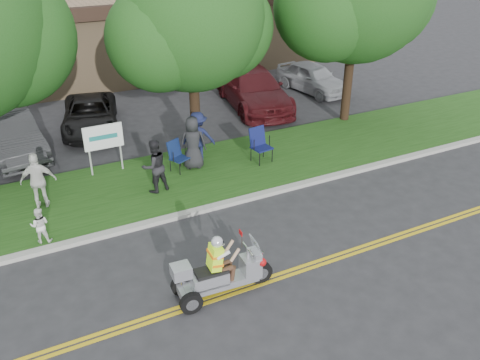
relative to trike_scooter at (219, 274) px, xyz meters
name	(u,v)px	position (x,y,z in m)	size (l,w,h in m)	color
ground	(288,259)	(2.09, 0.42, -0.55)	(120.00, 120.00, 0.00)	#28282B
centerline_near	(301,271)	(2.09, -0.16, -0.54)	(60.00, 0.10, 0.01)	gold
centerline_far	(297,268)	(2.09, 0.00, -0.54)	(60.00, 0.10, 0.01)	gold
curb	(235,201)	(2.09, 3.47, -0.49)	(60.00, 0.25, 0.12)	#A8A89E
grass_verge	(206,172)	(2.09, 5.62, -0.49)	(60.00, 4.00, 0.10)	#1B4312
commercial_building	(137,29)	(4.09, 19.39, 1.46)	(18.00, 8.20, 4.00)	#9E7F5B
tree_mid	(192,24)	(2.64, 7.65, 3.89)	(5.88, 4.80, 7.05)	#332114
business_sign	(104,140)	(-0.81, 7.02, 0.71)	(1.25, 0.06, 1.75)	silver
trike_scooter	(219,274)	(0.00, 0.00, 0.00)	(2.39, 0.82, 1.56)	black
lawn_chair_a	(259,142)	(4.07, 5.56, 0.22)	(0.70, 0.72, 1.17)	black
lawn_chair_b	(177,154)	(1.30, 6.13, 0.13)	(0.72, 0.73, 1.02)	black
spectator_adult_mid	(154,166)	(0.21, 5.08, 0.40)	(0.81, 0.63, 1.68)	black
spectator_adult_right	(38,181)	(-3.02, 5.67, 0.40)	(0.98, 0.41, 1.68)	silver
spectator_chair_a	(198,137)	(2.18, 6.43, 0.44)	(1.14, 0.66, 1.77)	#171D42
spectator_chair_b	(193,143)	(1.85, 6.06, 0.45)	(0.87, 0.57, 1.78)	black
child_right	(40,225)	(-3.29, 3.82, 0.05)	(0.48, 0.37, 0.99)	white
parked_car_left	(10,134)	(-3.41, 10.13, 0.22)	(1.61, 4.62, 1.52)	#2F2F32
parked_car_mid	(90,115)	(-0.41, 11.23, 0.07)	(2.05, 4.44, 1.23)	black
parked_car_right	(253,89)	(6.59, 10.70, 0.27)	(2.28, 5.60, 1.63)	#441014
parked_car_far_right	(312,77)	(10.09, 11.28, 0.14)	(1.63, 4.05, 1.38)	#9B9DA2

